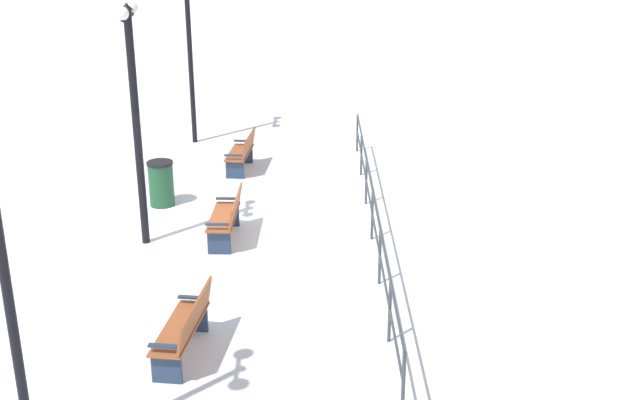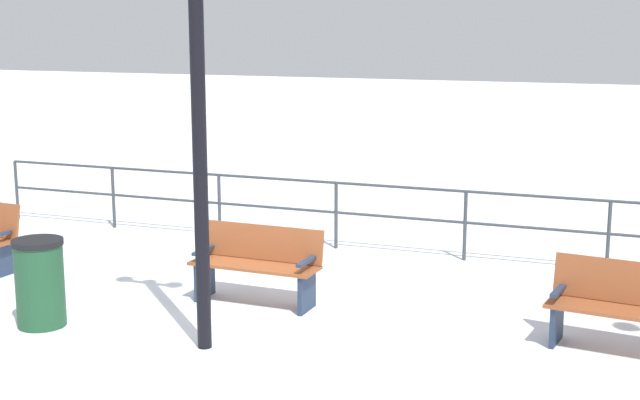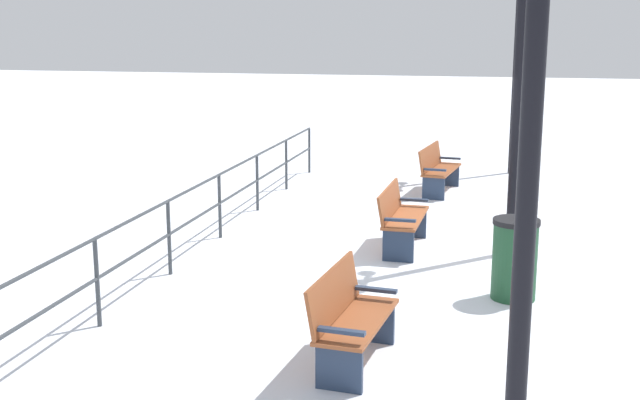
% 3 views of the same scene
% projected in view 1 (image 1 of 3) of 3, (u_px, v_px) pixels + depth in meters
% --- Properties ---
extents(ground_plane, '(80.00, 80.00, 0.00)m').
position_uv_depth(ground_plane, '(220.00, 239.00, 15.31)').
color(ground_plane, white).
rests_on(ground_plane, ground).
extents(bench_nearest, '(0.66, 1.43, 0.91)m').
position_uv_depth(bench_nearest, '(243.00, 152.00, 19.00)').
color(bench_nearest, brown).
rests_on(bench_nearest, ground).
extents(bench_second, '(0.57, 1.54, 0.90)m').
position_uv_depth(bench_second, '(227.00, 216.00, 15.14)').
color(bench_second, brown).
rests_on(bench_second, ground).
extents(bench_third, '(0.71, 1.64, 0.90)m').
position_uv_depth(bench_third, '(186.00, 327.00, 11.27)').
color(bench_third, brown).
rests_on(bench_third, ground).
extents(lamppost_near, '(0.25, 1.13, 5.11)m').
position_uv_depth(lamppost_near, '(188.00, 16.00, 20.23)').
color(lamppost_near, black).
rests_on(lamppost_near, ground).
extents(lamppost_middle, '(0.23, 0.95, 4.45)m').
position_uv_depth(lamppost_middle, '(134.00, 100.00, 14.21)').
color(lamppost_middle, black).
rests_on(lamppost_middle, ground).
extents(waterfront_railing, '(0.05, 11.36, 0.99)m').
position_uv_depth(waterfront_railing, '(372.00, 207.00, 15.09)').
color(waterfront_railing, '#383D42').
rests_on(waterfront_railing, ground).
extents(trash_bin, '(0.55, 0.55, 0.96)m').
position_uv_depth(trash_bin, '(161.00, 183.00, 16.86)').
color(trash_bin, '#1E4C2D').
rests_on(trash_bin, ground).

